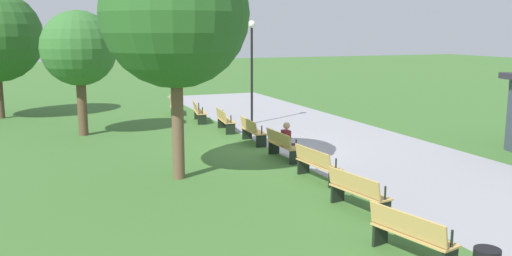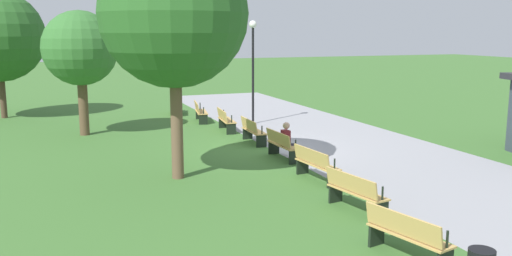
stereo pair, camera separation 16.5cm
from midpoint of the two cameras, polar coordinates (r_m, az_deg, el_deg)
name	(u,v)px [view 2 (the right image)]	position (r m, az deg, el deg)	size (l,w,h in m)	color
ground_plane	(269,150)	(18.32, 1.61, -2.37)	(120.00, 120.00, 0.00)	#3D6B2D
path_paving	(347,144)	(19.68, 9.84, -1.63)	(32.95, 5.83, 0.01)	#939399
bench_0	(175,105)	(26.47, -8.32, 2.44)	(1.70, 0.84, 0.89)	tan
bench_1	(200,111)	(24.12, -5.74, 1.75)	(1.69, 0.74, 0.89)	tan
bench_2	(225,120)	(21.76, -3.03, 0.88)	(1.67, 0.63, 0.89)	tan
bench_3	(253,130)	(19.39, -0.13, -0.26)	(1.65, 0.53, 0.89)	tan
bench_4	(282,145)	(17.01, 3.04, -1.75)	(1.65, 0.53, 0.89)	tan
bench_5	(315,164)	(14.64, 6.60, -3.77)	(1.67, 0.63, 0.89)	tan
bench_6	(355,192)	(12.30, 10.79, -6.59)	(1.69, 0.74, 0.89)	tan
bench_7	(407,235)	(10.02, 16.06, -10.75)	(1.70, 0.84, 0.89)	tan
person_seated	(288,140)	(16.91, 3.70, -1.25)	(0.33, 0.52, 1.20)	maroon
tree_1	(174,14)	(14.54, -8.32, 11.84)	(3.93, 3.93, 6.41)	brown
tree_2	(80,49)	(21.69, -17.84, 7.95)	(2.84, 2.84, 4.77)	brown
lamp_post	(253,54)	(23.27, -0.12, 7.86)	(0.32, 0.32, 4.42)	black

